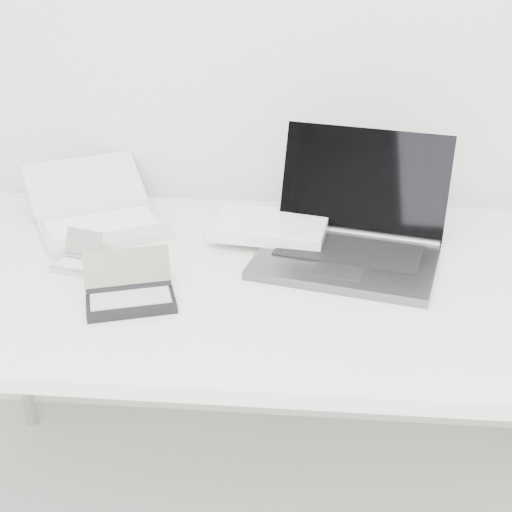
# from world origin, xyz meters

# --- Properties ---
(desk) EXTENTS (1.60, 0.80, 0.73)m
(desk) POSITION_xyz_m (0.00, 1.55, 0.68)
(desk) COLOR white
(desk) RESTS_ON ground
(laptop_large) EXTENTS (0.53, 0.41, 0.25)m
(laptop_large) POSITION_xyz_m (0.11, 1.67, 0.77)
(laptop_large) COLOR #525557
(laptop_large) RESTS_ON desk
(netbook_open_white) EXTENTS (0.41, 0.44, 0.11)m
(netbook_open_white) POSITION_xyz_m (-0.43, 1.76, 0.75)
(netbook_open_white) COLOR silver
(netbook_open_white) RESTS_ON desk
(pda_silver) EXTENTS (0.10, 0.11, 0.07)m
(pda_silver) POSITION_xyz_m (-0.41, 1.55, 0.74)
(pda_silver) COLOR silver
(pda_silver) RESTS_ON desk
(palmtop_charcoal) EXTENTS (0.20, 0.17, 0.09)m
(palmtop_charcoal) POSITION_xyz_m (-0.26, 1.41, 0.75)
(palmtop_charcoal) COLOR black
(palmtop_charcoal) RESTS_ON desk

